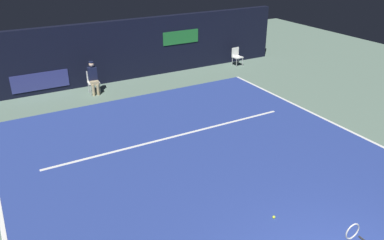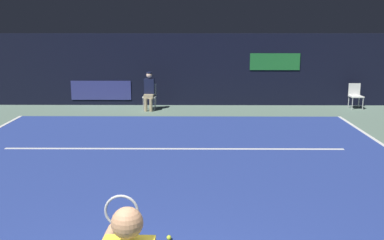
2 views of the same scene
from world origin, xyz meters
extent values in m
plane|color=slate|center=(0.00, 4.92, 0.00)|extent=(32.75, 32.75, 0.00)
cube|color=navy|center=(0.00, 4.92, 0.01)|extent=(10.40, 11.83, 0.01)
cube|color=white|center=(5.15, 4.92, 0.01)|extent=(0.10, 11.83, 0.01)
cube|color=white|center=(-5.15, 4.92, 0.01)|extent=(0.10, 11.83, 0.01)
cube|color=white|center=(0.00, 6.99, 0.01)|extent=(8.11, 0.10, 0.01)
cube|color=black|center=(0.00, 13.09, 1.30)|extent=(16.89, 0.30, 2.60)
cube|color=navy|center=(-2.96, 12.93, 0.55)|extent=(2.20, 0.04, 0.70)
cube|color=#1E6B2D|center=(3.38, 12.93, 1.60)|extent=(1.80, 0.04, 0.60)
torus|color=#B2B2B7|center=(-0.12, 0.30, 1.35)|extent=(0.30, 0.03, 0.30)
cube|color=white|center=(-1.09, 11.99, 0.46)|extent=(0.46, 0.42, 0.04)
cube|color=white|center=(-1.07, 12.19, 0.69)|extent=(0.42, 0.05, 0.42)
cylinder|color=#B2B2B7|center=(-1.28, 11.83, 0.23)|extent=(0.03, 0.03, 0.46)
cylinder|color=#B2B2B7|center=(-0.91, 11.81, 0.23)|extent=(0.03, 0.03, 0.46)
cylinder|color=#B2B2B7|center=(-1.26, 12.17, 0.23)|extent=(0.03, 0.03, 0.46)
cylinder|color=#B2B2B7|center=(-0.89, 12.15, 0.23)|extent=(0.03, 0.03, 0.46)
cube|color=tan|center=(-1.09, 11.91, 0.50)|extent=(0.34, 0.42, 0.14)
cylinder|color=tan|center=(-1.19, 11.73, 0.23)|extent=(0.11, 0.11, 0.46)
cylinder|color=tan|center=(-1.01, 11.72, 0.23)|extent=(0.11, 0.11, 0.46)
cube|color=#141933|center=(-1.08, 12.03, 0.83)|extent=(0.35, 0.24, 0.52)
sphere|color=beige|center=(-1.08, 12.03, 1.21)|extent=(0.20, 0.20, 0.20)
cylinder|color=#141933|center=(-1.08, 12.03, 1.30)|extent=(0.19, 0.19, 0.04)
cube|color=white|center=(6.16, 12.27, 0.44)|extent=(0.46, 0.42, 0.04)
cube|color=white|center=(6.15, 12.47, 0.67)|extent=(0.42, 0.05, 0.42)
cylinder|color=#B2B2B7|center=(5.98, 12.09, 0.22)|extent=(0.03, 0.03, 0.44)
cylinder|color=#B2B2B7|center=(6.36, 12.11, 0.22)|extent=(0.03, 0.03, 0.44)
cylinder|color=#B2B2B7|center=(5.97, 12.43, 0.22)|extent=(0.03, 0.03, 0.44)
cylinder|color=#B2B2B7|center=(6.34, 12.45, 0.22)|extent=(0.03, 0.03, 0.44)
sphere|color=#CCE033|center=(0.15, 2.39, 0.05)|extent=(0.07, 0.07, 0.07)
camera|label=1|loc=(-4.77, -2.68, 5.62)|focal=35.97mm
camera|label=2|loc=(0.52, -3.31, 2.94)|focal=41.87mm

